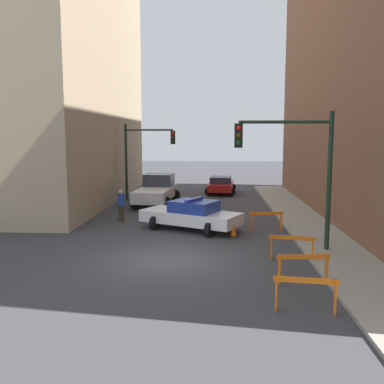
{
  "coord_description": "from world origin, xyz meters",
  "views": [
    {
      "loc": [
        1.62,
        -14.73,
        4.42
      ],
      "look_at": [
        0.45,
        7.14,
        1.53
      ],
      "focal_mm": 40.0,
      "sensor_mm": 36.0,
      "label": 1
    }
  ],
  "objects_px": {
    "barrier_front": "(306,289)",
    "barrier_corner": "(266,218)",
    "pedestrian_crossing": "(121,205)",
    "parked_car_near": "(221,185)",
    "traffic_light_near": "(298,160)",
    "traffic_light_far": "(142,151)",
    "traffic_cone": "(233,229)",
    "white_truck": "(157,190)",
    "barrier_back": "(292,244)",
    "police_car": "(191,215)",
    "barrier_mid": "(303,264)"
  },
  "relations": [
    {
      "from": "pedestrian_crossing",
      "to": "barrier_back",
      "type": "relative_size",
      "value": 1.05
    },
    {
      "from": "traffic_light_near",
      "to": "police_car",
      "type": "bearing_deg",
      "value": 138.97
    },
    {
      "from": "barrier_corner",
      "to": "traffic_cone",
      "type": "height_order",
      "value": "barrier_corner"
    },
    {
      "from": "pedestrian_crossing",
      "to": "traffic_cone",
      "type": "xyz_separation_m",
      "value": [
        5.68,
        -3.12,
        -0.54
      ]
    },
    {
      "from": "pedestrian_crossing",
      "to": "barrier_back",
      "type": "distance_m",
      "value": 10.13
    },
    {
      "from": "parked_car_near",
      "to": "pedestrian_crossing",
      "type": "xyz_separation_m",
      "value": [
        -5.32,
        -11.06,
        0.19
      ]
    },
    {
      "from": "traffic_light_far",
      "to": "pedestrian_crossing",
      "type": "distance_m",
      "value": 7.57
    },
    {
      "from": "barrier_front",
      "to": "barrier_corner",
      "type": "height_order",
      "value": "same"
    },
    {
      "from": "pedestrian_crossing",
      "to": "traffic_cone",
      "type": "distance_m",
      "value": 6.51
    },
    {
      "from": "traffic_light_far",
      "to": "white_truck",
      "type": "height_order",
      "value": "traffic_light_far"
    },
    {
      "from": "traffic_light_far",
      "to": "barrier_front",
      "type": "bearing_deg",
      "value": -68.5
    },
    {
      "from": "police_car",
      "to": "white_truck",
      "type": "height_order",
      "value": "white_truck"
    },
    {
      "from": "barrier_front",
      "to": "traffic_light_near",
      "type": "bearing_deg",
      "value": 81.89
    },
    {
      "from": "barrier_mid",
      "to": "barrier_back",
      "type": "bearing_deg",
      "value": 88.01
    },
    {
      "from": "police_car",
      "to": "barrier_mid",
      "type": "relative_size",
      "value": 3.15
    },
    {
      "from": "traffic_light_near",
      "to": "barrier_corner",
      "type": "height_order",
      "value": "traffic_light_near"
    },
    {
      "from": "police_car",
      "to": "white_truck",
      "type": "relative_size",
      "value": 0.91
    },
    {
      "from": "traffic_light_near",
      "to": "parked_car_near",
      "type": "height_order",
      "value": "traffic_light_near"
    },
    {
      "from": "barrier_front",
      "to": "pedestrian_crossing",
      "type": "bearing_deg",
      "value": 122.51
    },
    {
      "from": "police_car",
      "to": "traffic_cone",
      "type": "relative_size",
      "value": 7.66
    },
    {
      "from": "traffic_light_near",
      "to": "barrier_corner",
      "type": "xyz_separation_m",
      "value": [
        -0.69,
        3.61,
        -2.91
      ]
    },
    {
      "from": "barrier_front",
      "to": "parked_car_near",
      "type": "bearing_deg",
      "value": 94.68
    },
    {
      "from": "traffic_light_near",
      "to": "traffic_light_far",
      "type": "relative_size",
      "value": 1.0
    },
    {
      "from": "barrier_back",
      "to": "traffic_light_near",
      "type": "bearing_deg",
      "value": 73.15
    },
    {
      "from": "traffic_light_far",
      "to": "police_car",
      "type": "distance_m",
      "value": 10.15
    },
    {
      "from": "traffic_light_far",
      "to": "barrier_front",
      "type": "height_order",
      "value": "traffic_light_far"
    },
    {
      "from": "traffic_light_far",
      "to": "barrier_mid",
      "type": "xyz_separation_m",
      "value": [
        7.59,
        -16.21,
        -2.78
      ]
    },
    {
      "from": "white_truck",
      "to": "barrier_back",
      "type": "distance_m",
      "value": 14.0
    },
    {
      "from": "barrier_front",
      "to": "barrier_corner",
      "type": "distance_m",
      "value": 9.29
    },
    {
      "from": "white_truck",
      "to": "barrier_front",
      "type": "bearing_deg",
      "value": -66.31
    },
    {
      "from": "barrier_front",
      "to": "white_truck",
      "type": "bearing_deg",
      "value": 109.72
    },
    {
      "from": "traffic_cone",
      "to": "parked_car_near",
      "type": "bearing_deg",
      "value": 91.48
    },
    {
      "from": "traffic_light_far",
      "to": "barrier_corner",
      "type": "relative_size",
      "value": 3.28
    },
    {
      "from": "traffic_light_near",
      "to": "white_truck",
      "type": "bearing_deg",
      "value": 121.48
    },
    {
      "from": "traffic_light_near",
      "to": "traffic_cone",
      "type": "height_order",
      "value": "traffic_light_near"
    },
    {
      "from": "traffic_light_far",
      "to": "barrier_mid",
      "type": "distance_m",
      "value": 18.12
    },
    {
      "from": "barrier_mid",
      "to": "traffic_cone",
      "type": "distance_m",
      "value": 6.24
    },
    {
      "from": "barrier_front",
      "to": "police_car",
      "type": "bearing_deg",
      "value": 109.92
    },
    {
      "from": "police_car",
      "to": "barrier_corner",
      "type": "relative_size",
      "value": 3.17
    },
    {
      "from": "barrier_back",
      "to": "traffic_cone",
      "type": "xyz_separation_m",
      "value": [
        -1.91,
        3.58,
        -0.3
      ]
    },
    {
      "from": "parked_car_near",
      "to": "pedestrian_crossing",
      "type": "distance_m",
      "value": 12.27
    },
    {
      "from": "traffic_cone",
      "to": "pedestrian_crossing",
      "type": "bearing_deg",
      "value": 151.25
    },
    {
      "from": "traffic_light_far",
      "to": "traffic_cone",
      "type": "relative_size",
      "value": 7.93
    },
    {
      "from": "white_truck",
      "to": "barrier_corner",
      "type": "relative_size",
      "value": 3.48
    },
    {
      "from": "barrier_front",
      "to": "barrier_corner",
      "type": "xyz_separation_m",
      "value": [
        0.12,
        9.29,
        0.0
      ]
    },
    {
      "from": "traffic_cone",
      "to": "police_car",
      "type": "bearing_deg",
      "value": 147.04
    },
    {
      "from": "traffic_light_near",
      "to": "pedestrian_crossing",
      "type": "relative_size",
      "value": 3.13
    },
    {
      "from": "barrier_mid",
      "to": "parked_car_near",
      "type": "bearing_deg",
      "value": 96.21
    },
    {
      "from": "traffic_light_near",
      "to": "police_car",
      "type": "distance_m",
      "value": 6.22
    },
    {
      "from": "traffic_light_near",
      "to": "barrier_mid",
      "type": "height_order",
      "value": "traffic_light_near"
    }
  ]
}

